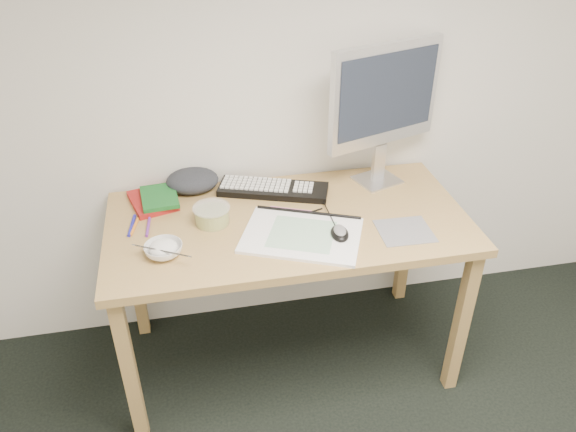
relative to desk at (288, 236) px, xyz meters
name	(u,v)px	position (x,y,z in m)	size (l,w,h in m)	color
desk	(288,236)	(0.00, 0.00, 0.00)	(1.40, 0.70, 0.75)	#A7864C
mousepad	(405,231)	(0.41, -0.17, 0.08)	(0.20, 0.18, 0.00)	slate
sketchpad	(302,235)	(0.02, -0.13, 0.09)	(0.43, 0.31, 0.01)	white
keyboard	(273,189)	(-0.02, 0.22, 0.10)	(0.45, 0.14, 0.03)	black
monitor	(385,99)	(0.44, 0.23, 0.46)	(0.50, 0.21, 0.60)	silver
mouse	(340,231)	(0.16, -0.16, 0.11)	(0.07, 0.11, 0.04)	black
rice_bowl	(164,250)	(-0.48, -0.14, 0.10)	(0.14, 0.14, 0.04)	white
chopsticks	(161,251)	(-0.48, -0.18, 0.13)	(0.02, 0.02, 0.22)	#B7B6B9
fruit_tub	(212,215)	(-0.29, 0.03, 0.12)	(0.14, 0.14, 0.07)	#E8E452
book_red	(153,201)	(-0.52, 0.23, 0.09)	(0.16, 0.21, 0.02)	maroon
book_green	(159,197)	(-0.49, 0.22, 0.11)	(0.14, 0.19, 0.02)	#165B21
cloth_lump	(192,181)	(-0.35, 0.31, 0.12)	(0.18, 0.15, 0.08)	#282C30
pencil_pink	(291,209)	(0.02, 0.07, 0.09)	(0.01, 0.01, 0.17)	pink
pencil_tan	(280,220)	(-0.04, -0.01, 0.09)	(0.01, 0.01, 0.17)	tan
pencil_black	(304,214)	(0.07, 0.02, 0.09)	(0.01, 0.01, 0.17)	black
marker_blue	(132,225)	(-0.60, 0.07, 0.09)	(0.01, 0.01, 0.14)	#1D1C9B
marker_orange	(134,227)	(-0.59, 0.06, 0.09)	(0.01, 0.01, 0.12)	orange
marker_purple	(148,227)	(-0.53, 0.04, 0.09)	(0.01, 0.01, 0.12)	#6B2A9A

